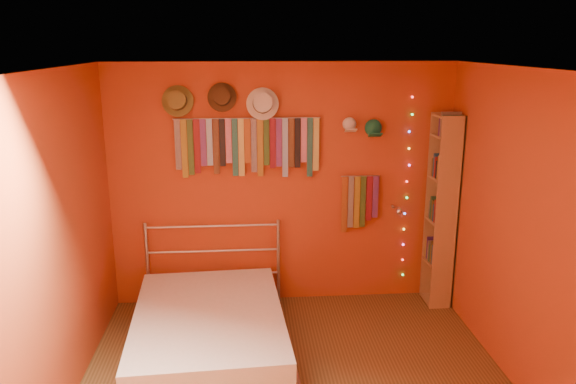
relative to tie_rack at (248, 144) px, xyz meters
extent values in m
cube|color=maroon|center=(0.35, 0.06, -0.46)|extent=(3.50, 0.02, 2.50)
cube|color=maroon|center=(2.10, -1.69, -0.46)|extent=(0.02, 3.50, 2.50)
cube|color=maroon|center=(-1.40, -1.69, -0.46)|extent=(0.02, 3.50, 2.50)
cube|color=white|center=(0.35, -1.69, 0.79)|extent=(3.50, 3.50, 0.02)
cylinder|color=#B2B2B7|center=(0.00, 0.01, 0.25)|extent=(1.45, 0.01, 0.01)
cube|color=#131A53|center=(-0.68, 0.00, 0.00)|extent=(0.06, 0.01, 0.50)
cube|color=olive|center=(-0.62, 0.00, -0.04)|extent=(0.06, 0.01, 0.58)
cube|color=#2E4E1F|center=(-0.56, -0.01, -0.03)|extent=(0.06, 0.01, 0.56)
cube|color=maroon|center=(-0.50, 0.00, -0.02)|extent=(0.06, 0.01, 0.54)
cube|color=#4A1B6F|center=(-0.44, 0.00, 0.02)|extent=(0.06, 0.01, 0.47)
cube|color=#78B0D6|center=(-0.37, -0.01, 0.02)|extent=(0.06, 0.01, 0.46)
cube|color=#462417|center=(-0.31, 0.00, -0.03)|extent=(0.06, 0.01, 0.55)
cube|color=black|center=(-0.25, 0.00, 0.01)|extent=(0.06, 0.01, 0.47)
cube|color=#B85C7E|center=(-0.19, -0.01, 0.03)|extent=(0.06, 0.01, 0.44)
cube|color=#1A5B5B|center=(-0.12, 0.00, -0.04)|extent=(0.06, 0.01, 0.58)
cube|color=#ADAF46|center=(-0.06, 0.00, -0.04)|extent=(0.06, 0.01, 0.58)
cube|color=brown|center=(0.00, -0.01, 0.03)|extent=(0.06, 0.01, 0.44)
cube|color=#161353|center=(0.06, 0.00, -0.02)|extent=(0.06, 0.01, 0.54)
cube|color=brown|center=(0.12, 0.00, -0.04)|extent=(0.06, 0.01, 0.58)
cube|color=#20451B|center=(0.19, -0.01, 0.01)|extent=(0.06, 0.01, 0.47)
cube|color=maroon|center=(0.25, 0.00, 0.00)|extent=(0.06, 0.01, 0.50)
cube|color=#5B1C70|center=(0.31, 0.00, 0.01)|extent=(0.06, 0.01, 0.48)
cube|color=#769ED2|center=(0.37, -0.01, -0.05)|extent=(0.06, 0.01, 0.59)
cube|color=#4E2E1A|center=(0.44, 0.00, 0.00)|extent=(0.06, 0.01, 0.50)
cube|color=black|center=(0.50, 0.00, 0.00)|extent=(0.06, 0.01, 0.50)
cube|color=#C36188|center=(0.56, -0.01, 0.03)|extent=(0.06, 0.01, 0.44)
cube|color=#185457|center=(0.62, 0.00, -0.05)|extent=(0.06, 0.01, 0.60)
cube|color=#B1AE46|center=(0.69, 0.00, -0.02)|extent=(0.06, 0.01, 0.54)
cylinder|color=#B2B2B7|center=(1.15, 0.01, -0.35)|extent=(0.40, 0.01, 0.01)
cube|color=brown|center=(0.99, 0.00, -0.65)|extent=(0.06, 0.01, 0.60)
cube|color=#121F50|center=(1.05, 0.00, -0.63)|extent=(0.06, 0.01, 0.55)
cube|color=olive|center=(1.12, -0.01, -0.63)|extent=(0.06, 0.01, 0.55)
cube|color=#26491D|center=(1.18, 0.00, -0.63)|extent=(0.06, 0.01, 0.55)
cube|color=maroon|center=(1.25, 0.00, -0.59)|extent=(0.06, 0.01, 0.47)
cube|color=#3C175E|center=(1.31, -0.01, -0.57)|extent=(0.06, 0.01, 0.44)
cylinder|color=olive|center=(-0.66, 0.00, 0.42)|extent=(0.30, 0.08, 0.30)
cylinder|color=olive|center=(-0.66, -0.05, 0.44)|extent=(0.18, 0.15, 0.20)
cylinder|color=#332314|center=(-0.66, -0.02, 0.43)|extent=(0.18, 0.06, 0.19)
cylinder|color=#432C18|center=(-0.24, 0.00, 0.46)|extent=(0.28, 0.07, 0.28)
cylinder|color=#432C18|center=(-0.24, -0.04, 0.47)|extent=(0.17, 0.14, 0.18)
cylinder|color=black|center=(-0.24, -0.02, 0.46)|extent=(0.17, 0.06, 0.17)
cylinder|color=silver|center=(0.15, 0.00, 0.39)|extent=(0.32, 0.08, 0.31)
cylinder|color=silver|center=(0.15, -0.05, 0.40)|extent=(0.19, 0.16, 0.21)
cylinder|color=black|center=(0.15, -0.02, 0.40)|extent=(0.19, 0.06, 0.19)
ellipsoid|color=white|center=(1.02, 0.01, 0.18)|extent=(0.16, 0.12, 0.16)
cube|color=white|center=(1.02, -0.08, 0.13)|extent=(0.11, 0.08, 0.05)
ellipsoid|color=#176849|center=(1.26, 0.01, 0.14)|extent=(0.18, 0.13, 0.18)
cube|color=#176849|center=(1.26, -0.09, 0.09)|extent=(0.13, 0.09, 0.05)
sphere|color=#FF3333|center=(1.65, 0.02, 0.44)|extent=(0.02, 0.02, 0.02)
sphere|color=#33FF4C|center=(1.66, 0.02, 0.27)|extent=(0.02, 0.02, 0.02)
sphere|color=#4C66FF|center=(1.64, 0.02, 0.10)|extent=(0.02, 0.02, 0.02)
sphere|color=yellow|center=(1.65, 0.02, -0.08)|extent=(0.02, 0.02, 0.02)
sphere|color=#FF4CCC|center=(1.66, 0.02, -0.25)|extent=(0.02, 0.02, 0.02)
sphere|color=#FF3333|center=(1.64, 0.02, -0.42)|extent=(0.02, 0.02, 0.02)
sphere|color=#33FF4C|center=(1.65, 0.02, -0.60)|extent=(0.02, 0.02, 0.02)
sphere|color=#4C66FF|center=(1.64, 0.02, -0.77)|extent=(0.02, 0.02, 0.02)
sphere|color=yellow|center=(1.64, 0.02, -0.95)|extent=(0.02, 0.02, 0.02)
sphere|color=#FF4CCC|center=(1.64, 0.02, -1.12)|extent=(0.02, 0.02, 0.02)
sphere|color=#FF3333|center=(1.64, 0.02, -1.29)|extent=(0.02, 0.02, 0.02)
sphere|color=#33FF4C|center=(1.65, 0.02, -1.47)|extent=(0.02, 0.02, 0.02)
cylinder|color=#B2B2B7|center=(1.51, 0.04, -0.70)|extent=(0.03, 0.03, 0.03)
cylinder|color=#B2B2B7|center=(1.51, -0.07, -0.67)|extent=(0.01, 0.24, 0.08)
sphere|color=white|center=(1.51, -0.19, -0.68)|extent=(0.07, 0.07, 0.07)
cube|color=#A18148|center=(1.97, -0.32, -0.71)|extent=(0.24, 0.02, 2.00)
cube|color=#A18148|center=(1.97, 0.00, -0.71)|extent=(0.24, 0.02, 2.00)
cube|color=#A18148|center=(2.08, -0.16, -0.71)|extent=(0.02, 0.34, 2.00)
cube|color=#A18148|center=(1.97, -0.16, -1.69)|extent=(0.24, 0.32, 0.02)
cube|color=#A18148|center=(1.97, -0.16, -1.26)|extent=(0.24, 0.32, 0.02)
cube|color=#A18148|center=(1.97, -0.16, -0.81)|extent=(0.24, 0.32, 0.02)
cube|color=#A18148|center=(1.97, -0.16, -0.36)|extent=(0.24, 0.32, 0.02)
cube|color=#A18148|center=(1.97, -0.16, 0.07)|extent=(0.24, 0.32, 0.02)
cube|color=#A18148|center=(1.97, -0.16, 0.27)|extent=(0.24, 0.32, 0.02)
cylinder|color=#B2B2B7|center=(-1.05, -0.04, -1.25)|extent=(0.03, 0.03, 0.91)
cylinder|color=#B2B2B7|center=(0.30, -0.04, -1.25)|extent=(0.03, 0.03, 0.91)
cylinder|color=#B2B2B7|center=(-0.38, -0.04, -1.37)|extent=(1.35, 0.02, 0.02)
cylinder|color=#B2B2B7|center=(-0.38, -0.04, -1.11)|extent=(1.35, 0.02, 0.02)
cylinder|color=#B2B2B7|center=(-0.38, -0.04, -0.84)|extent=(1.35, 0.02, 0.02)
cube|color=silver|center=(-0.38, -1.00, -1.49)|extent=(1.39, 1.90, 0.37)
cylinder|color=#B2B2B7|center=(-1.05, -1.00, -1.51)|extent=(0.13, 1.83, 0.03)
cylinder|color=#B2B2B7|center=(0.30, -1.00, -1.51)|extent=(0.13, 1.83, 0.03)
camera|label=1|loc=(-0.03, -5.51, 0.97)|focal=35.00mm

